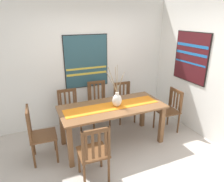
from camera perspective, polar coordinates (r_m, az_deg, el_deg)
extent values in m
cube|color=#B2A89E|center=(3.62, 4.39, -19.89)|extent=(6.40, 6.40, 0.03)
cube|color=silver|center=(4.59, -6.07, 7.97)|extent=(6.40, 0.12, 2.70)
cube|color=silver|center=(4.13, 28.51, 4.24)|extent=(0.12, 6.40, 2.70)
cube|color=brown|center=(3.72, 0.07, -4.50)|extent=(1.91, 0.85, 0.03)
cube|color=brown|center=(3.40, -11.60, -15.09)|extent=(0.08, 0.08, 0.74)
cube|color=brown|center=(4.03, 13.70, -9.20)|extent=(0.08, 0.08, 0.74)
cube|color=brown|center=(3.98, -13.78, -9.68)|extent=(0.08, 0.08, 0.74)
cube|color=brown|center=(4.53, 8.54, -5.43)|extent=(0.08, 0.08, 0.74)
cube|color=orange|center=(3.71, 0.07, -4.21)|extent=(1.76, 0.36, 0.01)
ellipsoid|color=silver|center=(3.65, 1.42, -2.66)|extent=(0.18, 0.15, 0.24)
cylinder|color=silver|center=(3.60, 1.44, -0.76)|extent=(0.06, 0.06, 0.04)
cylinder|color=#997F5B|center=(3.54, 2.48, 2.46)|extent=(0.13, 0.04, 0.38)
cylinder|color=#997F5B|center=(3.56, 2.21, 1.98)|extent=(0.11, 0.01, 0.31)
cylinder|color=#997F5B|center=(3.53, 0.21, 3.03)|extent=(0.14, 0.10, 0.45)
cylinder|color=#997F5B|center=(3.54, 1.17, 3.13)|extent=(0.02, 0.06, 0.46)
cylinder|color=#997F5B|center=(3.56, 1.47, 3.44)|extent=(0.04, 0.09, 0.48)
cylinder|color=#997F5B|center=(3.47, -0.09, 2.48)|extent=(0.22, 0.02, 0.42)
cube|color=brown|center=(3.10, -5.38, -16.69)|extent=(0.44, 0.44, 0.03)
cylinder|color=brown|center=(3.36, -9.25, -18.67)|extent=(0.04, 0.04, 0.44)
cylinder|color=brown|center=(3.42, -3.07, -17.52)|extent=(0.04, 0.04, 0.44)
cylinder|color=brown|center=(3.09, -7.72, -22.68)|extent=(0.04, 0.04, 0.44)
cylinder|color=brown|center=(3.16, -0.90, -21.27)|extent=(0.04, 0.04, 0.44)
cube|color=brown|center=(2.77, -8.15, -15.47)|extent=(0.04, 0.04, 0.47)
cube|color=brown|center=(2.85, -0.89, -14.11)|extent=(0.04, 0.04, 0.47)
cube|color=brown|center=(2.70, -4.58, -11.20)|extent=(0.38, 0.05, 0.06)
cube|color=brown|center=(2.79, -7.24, -15.57)|extent=(0.04, 0.02, 0.38)
cube|color=brown|center=(2.81, -5.37, -15.23)|extent=(0.04, 0.02, 0.38)
cube|color=brown|center=(2.83, -3.53, -14.89)|extent=(0.04, 0.02, 0.38)
cube|color=brown|center=(2.85, -1.73, -14.53)|extent=(0.04, 0.02, 0.38)
cube|color=brown|center=(4.69, 3.59, -3.23)|extent=(0.45, 0.45, 0.03)
cylinder|color=brown|center=(4.70, 6.41, -6.36)|extent=(0.04, 0.04, 0.44)
cylinder|color=brown|center=(4.57, 2.30, -7.06)|extent=(0.04, 0.04, 0.44)
cylinder|color=brown|center=(5.00, 4.65, -4.64)|extent=(0.04, 0.04, 0.44)
cylinder|color=brown|center=(4.88, 0.76, -5.23)|extent=(0.04, 0.04, 0.44)
cube|color=brown|center=(4.83, 4.76, 0.34)|extent=(0.04, 0.04, 0.42)
cube|color=brown|center=(4.71, 0.74, -0.15)|extent=(0.04, 0.04, 0.42)
cube|color=brown|center=(4.71, 2.81, 2.17)|extent=(0.38, 0.06, 0.06)
cube|color=brown|center=(4.82, 4.28, 0.11)|extent=(0.04, 0.02, 0.33)
cube|color=brown|center=(4.79, 3.28, -0.01)|extent=(0.04, 0.02, 0.33)
cube|color=brown|center=(4.76, 2.26, -0.14)|extent=(0.04, 0.02, 0.33)
cube|color=brown|center=(4.73, 1.23, -0.26)|extent=(0.04, 0.02, 0.33)
cube|color=brown|center=(4.48, -3.60, -4.39)|extent=(0.44, 0.44, 0.03)
cylinder|color=brown|center=(4.48, -0.63, -7.68)|extent=(0.04, 0.04, 0.44)
cylinder|color=brown|center=(4.38, -5.11, -8.41)|extent=(0.04, 0.04, 0.44)
cylinder|color=brown|center=(4.78, -2.11, -5.79)|extent=(0.04, 0.04, 0.44)
cylinder|color=brown|center=(4.69, -6.30, -6.43)|extent=(0.04, 0.04, 0.44)
cube|color=brown|center=(4.59, -2.23, -0.06)|extent=(0.04, 0.04, 0.52)
cube|color=brown|center=(4.50, -6.58, -0.62)|extent=(0.04, 0.04, 0.52)
cube|color=brown|center=(4.47, -4.46, 2.42)|extent=(0.38, 0.05, 0.06)
cube|color=brown|center=(4.58, -2.74, -0.30)|extent=(0.04, 0.02, 0.43)
cube|color=brown|center=(4.56, -3.83, -0.44)|extent=(0.04, 0.02, 0.43)
cube|color=brown|center=(4.54, -4.93, -0.58)|extent=(0.04, 0.02, 0.43)
cube|color=brown|center=(4.52, -6.04, -0.73)|extent=(0.04, 0.02, 0.43)
cube|color=brown|center=(4.31, -11.77, -5.85)|extent=(0.44, 0.44, 0.03)
cylinder|color=brown|center=(4.28, -8.72, -9.31)|extent=(0.04, 0.04, 0.44)
cylinder|color=brown|center=(4.24, -13.53, -10.03)|extent=(0.04, 0.04, 0.44)
cylinder|color=brown|center=(4.60, -9.74, -7.22)|extent=(0.04, 0.04, 0.44)
cylinder|color=brown|center=(4.55, -14.21, -7.86)|extent=(0.04, 0.04, 0.44)
cube|color=brown|center=(4.41, -10.11, -1.84)|extent=(0.04, 0.04, 0.43)
cube|color=brown|center=(4.37, -14.74, -2.44)|extent=(0.04, 0.04, 0.43)
cube|color=brown|center=(4.32, -12.59, 0.13)|extent=(0.38, 0.05, 0.06)
cube|color=brown|center=(4.41, -10.65, -2.09)|extent=(0.04, 0.02, 0.34)
cube|color=brown|center=(4.40, -11.81, -2.24)|extent=(0.04, 0.02, 0.34)
cube|color=brown|center=(4.39, -12.98, -2.40)|extent=(0.04, 0.02, 0.34)
cube|color=brown|center=(4.38, -14.16, -2.55)|extent=(0.04, 0.02, 0.34)
cube|color=brown|center=(3.64, -18.67, -11.75)|extent=(0.44, 0.44, 0.03)
cylinder|color=brown|center=(3.91, -15.73, -12.99)|extent=(0.04, 0.04, 0.44)
cylinder|color=brown|center=(3.61, -15.15, -15.99)|extent=(0.04, 0.04, 0.44)
cylinder|color=brown|center=(3.92, -21.11, -13.62)|extent=(0.04, 0.04, 0.44)
cylinder|color=brown|center=(3.62, -21.05, -16.68)|extent=(0.04, 0.04, 0.44)
cube|color=brown|center=(3.67, -22.24, -7.08)|extent=(0.04, 0.04, 0.51)
cube|color=brown|center=(3.35, -22.30, -9.76)|extent=(0.04, 0.04, 0.51)
cube|color=brown|center=(3.42, -22.76, -5.01)|extent=(0.05, 0.38, 0.06)
cube|color=brown|center=(3.62, -22.22, -7.74)|extent=(0.02, 0.04, 0.42)
cube|color=brown|center=(3.52, -22.23, -8.57)|extent=(0.02, 0.04, 0.42)
cube|color=brown|center=(3.42, -22.25, -9.45)|extent=(0.02, 0.04, 0.42)
cube|color=brown|center=(4.42, 15.14, -5.42)|extent=(0.44, 0.44, 0.03)
cylinder|color=brown|center=(4.30, 14.29, -9.58)|extent=(0.04, 0.04, 0.44)
cylinder|color=brown|center=(4.56, 11.71, -7.57)|extent=(0.04, 0.04, 0.44)
cylinder|color=brown|center=(4.51, 18.09, -8.58)|extent=(0.04, 0.04, 0.44)
cylinder|color=brown|center=(4.75, 15.40, -6.72)|extent=(0.04, 0.04, 0.44)
cube|color=brown|center=(4.32, 18.85, -3.11)|extent=(0.04, 0.04, 0.44)
cube|color=brown|center=(4.57, 16.03, -1.49)|extent=(0.04, 0.04, 0.44)
cube|color=brown|center=(4.38, 17.66, 0.02)|extent=(0.05, 0.38, 0.06)
cube|color=brown|center=(4.35, 18.48, -3.09)|extent=(0.02, 0.04, 0.35)
cube|color=brown|center=(4.42, 17.74, -2.66)|extent=(0.02, 0.04, 0.35)
cube|color=brown|center=(4.48, 17.03, -2.25)|extent=(0.02, 0.04, 0.35)
cube|color=brown|center=(4.55, 16.34, -1.85)|extent=(0.02, 0.04, 0.35)
cube|color=black|center=(4.50, -7.21, 8.21)|extent=(0.97, 0.04, 1.14)
cube|color=#284C56|center=(4.48, -7.13, 8.16)|extent=(0.94, 0.01, 1.11)
cube|color=gold|center=(4.53, -6.96, 4.85)|extent=(0.91, 0.00, 0.05)
cube|color=gold|center=(4.50, -7.03, 6.34)|extent=(0.91, 0.00, 0.04)
cube|color=black|center=(4.52, 21.29, 8.79)|extent=(0.04, 0.89, 1.01)
cube|color=#471419|center=(4.50, 21.09, 8.78)|extent=(0.01, 0.86, 0.98)
cube|color=#1E60A8|center=(4.52, 20.87, 7.38)|extent=(0.00, 0.83, 0.04)
cube|color=#1E60A8|center=(4.49, 21.17, 9.75)|extent=(0.00, 0.83, 0.05)
cube|color=#1E60A8|center=(4.46, 21.43, 11.77)|extent=(0.00, 0.83, 0.06)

